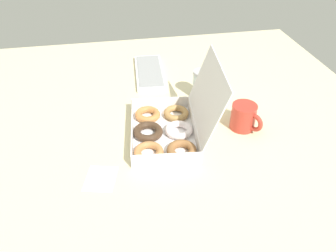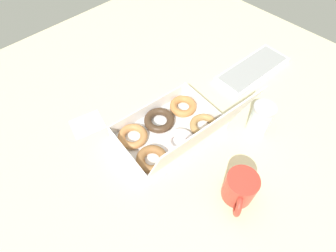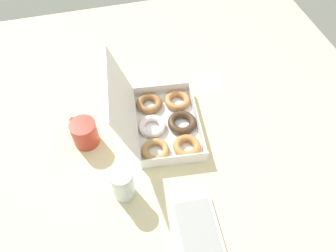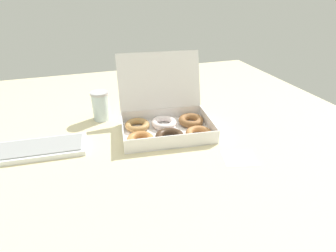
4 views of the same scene
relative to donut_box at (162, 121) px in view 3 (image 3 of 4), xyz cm
name	(u,v)px [view 3 (image 3 of 4)]	position (x,y,z in cm)	size (l,w,h in cm)	color
ground_plane	(165,136)	(-3.53, -0.22, -4.50)	(180.00, 180.00, 2.00)	beige
donut_box	(162,121)	(0.00, 0.00, 0.00)	(37.80, 35.03, 27.85)	white
keyboard	(203,252)	(-48.78, -0.26, -2.44)	(35.62, 15.59, 2.20)	white
coffee_mug	(84,132)	(0.92, 28.96, 1.67)	(12.56, 9.90, 10.09)	#AF3428
glass_jar	(123,184)	(-23.76, 18.81, 2.85)	(7.53, 7.53, 12.60)	silver
paper_napkin	(210,82)	(18.26, -25.35, -3.43)	(11.15, 9.48, 0.15)	white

